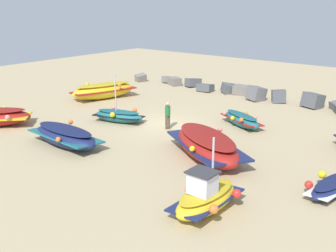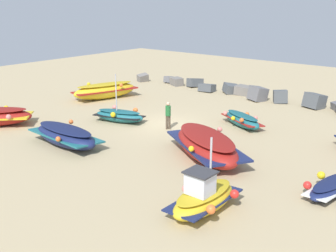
{
  "view_description": "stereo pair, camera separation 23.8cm",
  "coord_description": "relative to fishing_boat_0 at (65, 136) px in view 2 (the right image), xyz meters",
  "views": [
    {
      "loc": [
        15.85,
        -19.24,
        7.6
      ],
      "look_at": [
        2.26,
        -2.32,
        0.9
      ],
      "focal_mm": 44.16,
      "sensor_mm": 36.0,
      "label": 1
    },
    {
      "loc": [
        16.04,
        -19.09,
        7.6
      ],
      "look_at": [
        2.26,
        -2.32,
        0.9
      ],
      "focal_mm": 44.16,
      "sensor_mm": 36.0,
      "label": 2
    }
  ],
  "objects": [
    {
      "name": "fishing_boat_1",
      "position": [
        6.92,
        3.26,
        0.12
      ],
      "size": [
        5.79,
        4.69,
        1.28
      ],
      "rotation": [
        0.0,
        0.0,
        5.74
      ],
      "color": "maroon",
      "rests_on": "ground_plane"
    },
    {
      "name": "fishing_boat_2",
      "position": [
        -6.6,
        8.87,
        0.1
      ],
      "size": [
        3.16,
        5.55,
        1.32
      ],
      "rotation": [
        0.0,
        0.0,
        1.3
      ],
      "color": "gold",
      "rests_on": "ground_plane"
    },
    {
      "name": "person_walking",
      "position": [
        2.4,
        5.79,
        0.41
      ],
      "size": [
        0.32,
        0.32,
        1.68
      ],
      "rotation": [
        0.0,
        0.0,
        5.64
      ],
      "color": "brown",
      "rests_on": "ground_plane"
    },
    {
      "name": "breakwater_rocks",
      "position": [
        1.86,
        16.53,
        -0.15
      ],
      "size": [
        22.44,
        2.93,
        1.35
      ],
      "color": "slate",
      "rests_on": "ground_plane"
    },
    {
      "name": "fishing_boat_7",
      "position": [
        13.11,
        3.19,
        -0.23
      ],
      "size": [
        1.82,
        3.2,
        0.76
      ],
      "rotation": [
        0.0,
        0.0,
        1.43
      ],
      "color": "navy",
      "rests_on": "ground_plane"
    },
    {
      "name": "fishing_boat_6",
      "position": [
        5.6,
        9.13,
        -0.13
      ],
      "size": [
        3.5,
        2.56,
        0.91
      ],
      "rotation": [
        0.0,
        0.0,
        2.66
      ],
      "color": "#1E6670",
      "rests_on": "ground_plane"
    },
    {
      "name": "ground_plane",
      "position": [
        1.6,
        6.33,
        -0.56
      ],
      "size": [
        59.91,
        59.91,
        0.0
      ],
      "primitive_type": "plane",
      "color": "tan"
    },
    {
      "name": "fishing_boat_8",
      "position": [
        9.88,
        -1.23,
        -0.01
      ],
      "size": [
        2.01,
        3.34,
        2.83
      ],
      "rotation": [
        0.0,
        0.0,
        4.7
      ],
      "color": "gold",
      "rests_on": "ground_plane"
    },
    {
      "name": "fishing_boat_4",
      "position": [
        -1.01,
        4.99,
        -0.14
      ],
      "size": [
        3.56,
        2.2,
        3.13
      ],
      "rotation": [
        0.0,
        0.0,
        0.28
      ],
      "color": "#1E6670",
      "rests_on": "ground_plane"
    },
    {
      "name": "fishing_boat_0",
      "position": [
        0.0,
        0.0,
        0.0
      ],
      "size": [
        4.8,
        2.29,
        1.15
      ],
      "rotation": [
        0.0,
        0.0,
        6.24
      ],
      "color": "navy",
      "rests_on": "ground_plane"
    }
  ]
}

